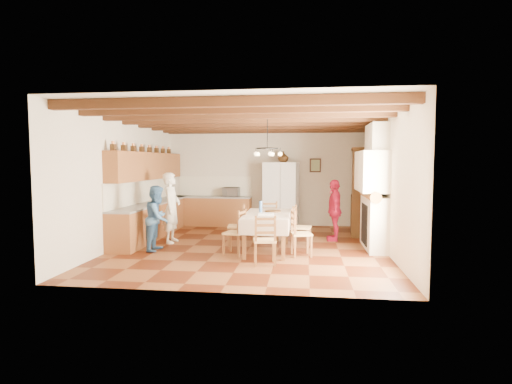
# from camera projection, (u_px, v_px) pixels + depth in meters

# --- Properties ---
(floor) EXTENTS (6.00, 6.50, 0.02)m
(floor) POSITION_uv_depth(u_px,v_px,m) (250.00, 247.00, 9.21)
(floor) COLOR #481B0A
(floor) RESTS_ON ground
(ceiling) EXTENTS (6.00, 6.50, 0.02)m
(ceiling) POSITION_uv_depth(u_px,v_px,m) (250.00, 115.00, 8.98)
(ceiling) COLOR silver
(ceiling) RESTS_ON ground
(wall_back) EXTENTS (6.00, 0.02, 3.00)m
(wall_back) POSITION_uv_depth(u_px,v_px,m) (265.00, 177.00, 12.32)
(wall_back) COLOR beige
(wall_back) RESTS_ON ground
(wall_front) EXTENTS (6.00, 0.02, 3.00)m
(wall_front) POSITION_uv_depth(u_px,v_px,m) (220.00, 193.00, 5.86)
(wall_front) COLOR beige
(wall_front) RESTS_ON ground
(wall_left) EXTENTS (0.02, 6.50, 3.00)m
(wall_left) POSITION_uv_depth(u_px,v_px,m) (125.00, 181.00, 9.46)
(wall_left) COLOR beige
(wall_left) RESTS_ON ground
(wall_right) EXTENTS (0.02, 6.50, 3.00)m
(wall_right) POSITION_uv_depth(u_px,v_px,m) (386.00, 183.00, 8.72)
(wall_right) COLOR beige
(wall_right) RESTS_ON ground
(ceiling_beams) EXTENTS (6.00, 6.30, 0.16)m
(ceiling_beams) POSITION_uv_depth(u_px,v_px,m) (250.00, 120.00, 8.98)
(ceiling_beams) COLOR #3C2312
(ceiling_beams) RESTS_ON ground
(lower_cabinets_left) EXTENTS (0.60, 4.30, 0.86)m
(lower_cabinets_left) POSITION_uv_depth(u_px,v_px,m) (154.00, 220.00, 10.54)
(lower_cabinets_left) COLOR brown
(lower_cabinets_left) RESTS_ON ground
(lower_cabinets_back) EXTENTS (2.30, 0.60, 0.86)m
(lower_cabinets_back) POSITION_uv_depth(u_px,v_px,m) (213.00, 211.00, 12.28)
(lower_cabinets_back) COLOR brown
(lower_cabinets_back) RESTS_ON ground
(countertop_left) EXTENTS (0.62, 4.30, 0.04)m
(countertop_left) POSITION_uv_depth(u_px,v_px,m) (154.00, 203.00, 10.51)
(countertop_left) COLOR slate
(countertop_left) RESTS_ON lower_cabinets_left
(countertop_back) EXTENTS (2.34, 0.62, 0.04)m
(countertop_back) POSITION_uv_depth(u_px,v_px,m) (213.00, 197.00, 12.25)
(countertop_back) COLOR slate
(countertop_back) RESTS_ON lower_cabinets_back
(backsplash_left) EXTENTS (0.03, 4.30, 0.60)m
(backsplash_left) POSITION_uv_depth(u_px,v_px,m) (144.00, 191.00, 10.52)
(backsplash_left) COLOR #EFE9CC
(backsplash_left) RESTS_ON ground
(backsplash_back) EXTENTS (2.30, 0.03, 0.60)m
(backsplash_back) POSITION_uv_depth(u_px,v_px,m) (215.00, 186.00, 12.50)
(backsplash_back) COLOR #EFE9CC
(backsplash_back) RESTS_ON ground
(upper_cabinets) EXTENTS (0.35, 4.20, 0.70)m
(upper_cabinets) POSITION_uv_depth(u_px,v_px,m) (149.00, 166.00, 10.45)
(upper_cabinets) COLOR brown
(upper_cabinets) RESTS_ON ground
(fireplace) EXTENTS (0.56, 1.60, 2.80)m
(fireplace) POSITION_uv_depth(u_px,v_px,m) (371.00, 187.00, 8.96)
(fireplace) COLOR beige
(fireplace) RESTS_ON ground
(wall_picture) EXTENTS (0.34, 0.03, 0.42)m
(wall_picture) POSITION_uv_depth(u_px,v_px,m) (315.00, 165.00, 12.07)
(wall_picture) COLOR black
(wall_picture) RESTS_ON ground
(refrigerator) EXTENTS (1.07, 0.92, 1.94)m
(refrigerator) POSITION_uv_depth(u_px,v_px,m) (281.00, 195.00, 11.84)
(refrigerator) COLOR white
(refrigerator) RESTS_ON floor
(hutch) EXTENTS (0.65, 1.33, 2.33)m
(hutch) POSITION_uv_depth(u_px,v_px,m) (361.00, 191.00, 10.72)
(hutch) COLOR #341B0E
(hutch) RESTS_ON floor
(dining_table) EXTENTS (0.99, 1.91, 0.83)m
(dining_table) POSITION_uv_depth(u_px,v_px,m) (267.00, 217.00, 8.75)
(dining_table) COLOR beige
(dining_table) RESTS_ON floor
(chandelier) EXTENTS (0.47, 0.47, 0.03)m
(chandelier) POSITION_uv_depth(u_px,v_px,m) (267.00, 148.00, 8.64)
(chandelier) COLOR black
(chandelier) RESTS_ON ground
(chair_left_near) EXTENTS (0.49, 0.50, 0.96)m
(chair_left_near) POSITION_uv_depth(u_px,v_px,m) (234.00, 232.00, 8.43)
(chair_left_near) COLOR brown
(chair_left_near) RESTS_ON floor
(chair_left_far) EXTENTS (0.44, 0.46, 0.96)m
(chair_left_far) POSITION_uv_depth(u_px,v_px,m) (237.00, 225.00, 9.30)
(chair_left_far) COLOR brown
(chair_left_far) RESTS_ON floor
(chair_right_near) EXTENTS (0.48, 0.50, 0.96)m
(chair_right_near) POSITION_uv_depth(u_px,v_px,m) (301.00, 233.00, 8.32)
(chair_right_near) COLOR brown
(chair_right_near) RESTS_ON floor
(chair_right_far) EXTENTS (0.46, 0.47, 0.96)m
(chair_right_far) POSITION_uv_depth(u_px,v_px,m) (302.00, 227.00, 9.13)
(chair_right_far) COLOR brown
(chair_right_far) RESTS_ON floor
(chair_end_near) EXTENTS (0.48, 0.46, 0.96)m
(chair_end_near) POSITION_uv_depth(u_px,v_px,m) (265.00, 239.00, 7.62)
(chair_end_near) COLOR brown
(chair_end_near) RESTS_ON floor
(chair_end_far) EXTENTS (0.48, 0.46, 0.96)m
(chair_end_far) POSITION_uv_depth(u_px,v_px,m) (270.00, 221.00, 9.93)
(chair_end_far) COLOR brown
(chair_end_far) RESTS_ON floor
(person_man) EXTENTS (0.42, 0.63, 1.70)m
(person_man) POSITION_uv_depth(u_px,v_px,m) (171.00, 208.00, 9.65)
(person_man) COLOR white
(person_man) RESTS_ON floor
(person_woman_blue) EXTENTS (0.55, 0.70, 1.44)m
(person_woman_blue) POSITION_uv_depth(u_px,v_px,m) (158.00, 218.00, 8.80)
(person_woman_blue) COLOR #3B6799
(person_woman_blue) RESTS_ON floor
(person_woman_red) EXTENTS (0.40, 0.90, 1.52)m
(person_woman_red) POSITION_uv_depth(u_px,v_px,m) (334.00, 210.00, 9.91)
(person_woman_red) COLOR #AC1330
(person_woman_red) RESTS_ON floor
(microwave) EXTENTS (0.51, 0.35, 0.28)m
(microwave) POSITION_uv_depth(u_px,v_px,m) (231.00, 192.00, 12.17)
(microwave) COLOR silver
(microwave) RESTS_ON countertop_back
(fridge_vase) EXTENTS (0.32, 0.32, 0.33)m
(fridge_vase) POSITION_uv_depth(u_px,v_px,m) (283.00, 157.00, 11.74)
(fridge_vase) COLOR #341B0E
(fridge_vase) RESTS_ON refrigerator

